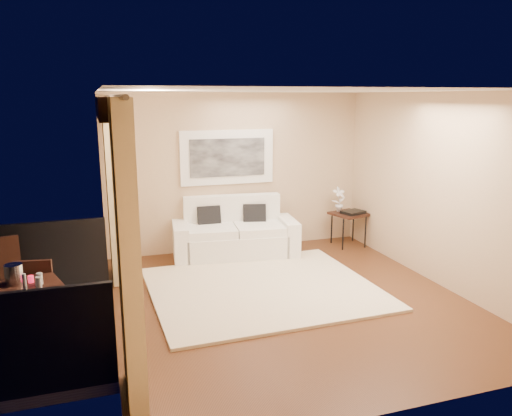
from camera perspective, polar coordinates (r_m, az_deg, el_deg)
floor at (r=6.72m, az=3.85°, el=-10.48°), size 5.00×5.00×0.00m
room_shell at (r=5.73m, az=-16.35°, el=11.00°), size 5.00×6.40×5.00m
balcony at (r=6.30m, az=-25.93°, el=-11.64°), size 1.81×2.60×1.17m
curtains at (r=5.87m, az=-15.44°, el=-0.60°), size 0.16×4.80×2.64m
artwork at (r=8.52m, az=-3.29°, el=5.80°), size 1.62×0.07×0.92m
rug at (r=7.04m, az=0.78°, el=-9.15°), size 3.10×2.72×0.04m
sofa at (r=8.42m, az=-2.48°, el=-3.11°), size 2.13×1.10×0.98m
side_table at (r=9.06m, az=10.56°, el=-0.90°), size 0.68×0.68×0.60m
tray at (r=9.00m, az=11.06°, el=-0.47°), size 0.45×0.39×0.05m
orchid at (r=9.04m, az=9.47°, el=0.96°), size 0.25×0.18×0.45m
bistro_table at (r=5.59m, az=-24.75°, el=-8.89°), size 0.82×0.82×0.77m
balcony_chair_far at (r=7.05m, az=-26.93°, el=-5.96°), size 0.48×0.48×0.95m
balcony_chair_near at (r=5.95m, az=-24.09°, el=-9.30°), size 0.45×0.45×0.91m
ice_bucket at (r=5.67m, az=-25.92°, el=-6.78°), size 0.18×0.18×0.20m
candle at (r=5.64m, az=-24.34°, el=-7.42°), size 0.06×0.06×0.07m
vase at (r=5.40m, az=-24.94°, el=-7.73°), size 0.04×0.04×0.18m
glass_a at (r=5.43m, az=-23.59°, el=-7.84°), size 0.06×0.06×0.12m
glass_b at (r=5.54m, az=-23.50°, el=-7.42°), size 0.06×0.06×0.12m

